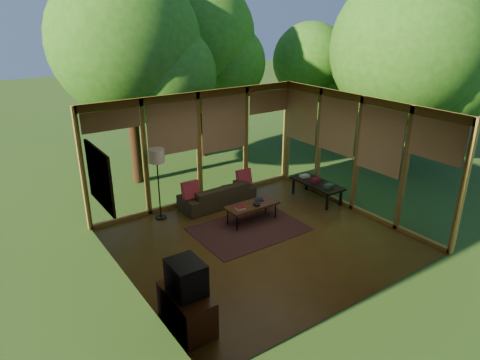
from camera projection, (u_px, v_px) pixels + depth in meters
floor at (261, 240)px, 8.83m from camera, size 5.50×5.50×0.00m
ceiling at (264, 111)px, 7.84m from camera, size 5.50×5.50×0.00m
wall_left at (126, 215)px, 6.88m from camera, size 0.04×5.00×2.70m
wall_front at (363, 230)px, 6.42m from camera, size 5.50×0.04×2.70m
window_wall_back at (199, 148)px, 10.25m from camera, size 5.50×0.12×2.70m
window_wall_right at (358, 155)px, 9.78m from camera, size 0.12×5.00×2.70m
exterior_lawn at (295, 117)px, 19.18m from camera, size 40.00×40.00×0.00m
tree_nw at (125, 42)px, 10.61m from camera, size 3.77×3.77×5.58m
tree_ne at (198, 35)px, 12.83m from camera, size 3.40×3.40×5.45m
tree_se at (408, 48)px, 11.85m from camera, size 4.29×4.29×5.61m
tree_far at (310, 61)px, 14.53m from camera, size 2.57×2.57×4.14m
rug at (249, 229)px, 9.27m from camera, size 2.33×1.65×0.01m
sofa at (217, 195)px, 10.36m from camera, size 1.87×0.77×0.54m
pillow_left at (190, 190)px, 9.81m from camera, size 0.40×0.22×0.42m
pillow_right at (244, 177)px, 10.61m from camera, size 0.38×0.20×0.40m
ct_book_lower at (240, 208)px, 9.24m from camera, size 0.21×0.17×0.03m
ct_book_upper at (240, 207)px, 9.22m from camera, size 0.17×0.13×0.03m
ct_book_side at (259, 200)px, 9.65m from camera, size 0.22×0.18×0.03m
ct_bowl at (257, 204)px, 9.40m from camera, size 0.16×0.16×0.07m
media_cabinet at (187, 309)px, 6.32m from camera, size 0.50×1.00×0.60m
television at (186, 277)px, 6.12m from camera, size 0.45×0.55×0.50m
console_book_a at (329, 186)px, 10.28m from camera, size 0.23×0.18×0.08m
console_book_b at (316, 180)px, 10.62m from camera, size 0.22×0.17×0.09m
console_book_c at (305, 176)px, 10.93m from camera, size 0.25×0.19×0.06m
floor_lamp at (157, 160)px, 9.27m from camera, size 0.36×0.36×1.65m
coffee_table at (252, 206)px, 9.48m from camera, size 1.20×0.50×0.43m
side_console at (317, 184)px, 10.62m from camera, size 0.60×1.40×0.46m
wall_painting at (100, 177)px, 7.90m from camera, size 0.06×1.35×1.15m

